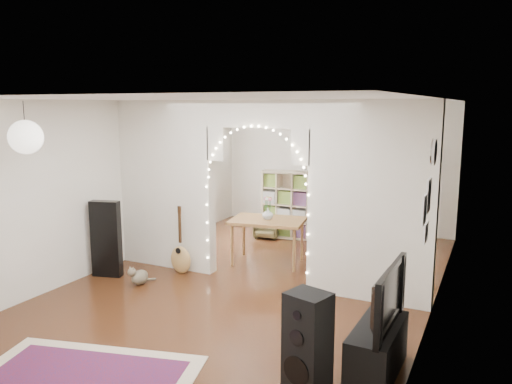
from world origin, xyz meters
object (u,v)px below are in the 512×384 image
at_px(floor_speaker, 307,343).
at_px(acoustic_guitar, 180,249).
at_px(dining_chair_left, 267,227).
at_px(dining_chair_right, 319,224).
at_px(media_console, 377,350).
at_px(bookcase, 294,205).
at_px(dining_table, 268,224).

bearing_deg(floor_speaker, acoustic_guitar, 158.89).
bearing_deg(dining_chair_left, dining_chair_right, 26.80).
bearing_deg(dining_chair_left, acoustic_guitar, -111.44).
height_order(floor_speaker, dining_chair_left, floor_speaker).
height_order(media_console, bookcase, bookcase).
relative_size(floor_speaker, dining_chair_right, 2.02).
height_order(acoustic_guitar, media_console, acoustic_guitar).
bearing_deg(floor_speaker, dining_chair_left, 134.81).
bearing_deg(dining_chair_right, bookcase, -146.71).
height_order(bookcase, dining_chair_left, bookcase).
bearing_deg(media_console, acoustic_guitar, 156.04).
bearing_deg(media_console, dining_chair_left, 128.24).
bearing_deg(acoustic_guitar, dining_chair_right, 79.46).
bearing_deg(dining_chair_left, media_console, -67.82).
bearing_deg(acoustic_guitar, media_console, -16.80).
xyz_separation_m(floor_speaker, media_console, (0.52, 0.58, -0.23)).
height_order(acoustic_guitar, dining_table, acoustic_guitar).
bearing_deg(floor_speaker, media_console, 64.78).
xyz_separation_m(bookcase, dining_chair_right, (0.35, 0.52, -0.46)).
bearing_deg(acoustic_guitar, bookcase, 82.55).
bearing_deg(dining_chair_right, acoustic_guitar, -132.33).
bearing_deg(acoustic_guitar, floor_speaker, -28.53).
xyz_separation_m(media_console, dining_chair_right, (-2.28, 4.95, -0.03)).
bearing_deg(dining_table, dining_chair_right, 76.54).
bearing_deg(dining_chair_right, dining_chair_left, -161.76).
xyz_separation_m(acoustic_guitar, bookcase, (0.81, 2.78, 0.27)).
relative_size(acoustic_guitar, dining_chair_left, 1.85).
distance_m(bookcase, dining_chair_left, 0.70).
relative_size(dining_table, dining_chair_left, 2.66).
xyz_separation_m(floor_speaker, bookcase, (-2.12, 5.01, 0.20)).
bearing_deg(dining_chair_left, bookcase, 9.18).
bearing_deg(acoustic_guitar, dining_table, 55.45).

